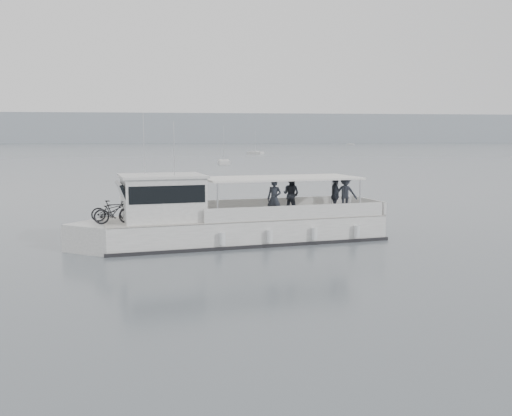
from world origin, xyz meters
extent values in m
plane|color=#565F66|center=(0.00, 0.00, 0.00)|extent=(1400.00, 1400.00, 0.00)
cube|color=#939EA8|center=(0.00, 560.00, 14.00)|extent=(1400.00, 90.00, 28.00)
cube|color=white|center=(0.60, 2.73, 0.49)|extent=(13.49, 5.87, 1.42)
cube|color=white|center=(-5.82, 1.50, 0.49)|extent=(3.48, 3.48, 1.42)
cube|color=beige|center=(0.60, 2.73, 1.20)|extent=(13.49, 5.87, 0.07)
cube|color=black|center=(0.60, 2.73, 0.05)|extent=(13.73, 6.04, 0.20)
cube|color=white|center=(2.21, 4.74, 1.52)|extent=(8.58, 1.74, 0.65)
cube|color=white|center=(2.84, 1.45, 1.52)|extent=(8.58, 1.74, 0.65)
cube|color=white|center=(6.96, 3.94, 1.52)|extent=(0.76, 3.44, 0.65)
cube|color=white|center=(-3.25, 1.99, 2.18)|extent=(3.97, 3.54, 1.96)
cube|color=black|center=(-4.91, 1.68, 2.34)|extent=(1.11, 2.79, 1.26)
cube|color=black|center=(-3.25, 1.99, 2.50)|extent=(3.77, 3.54, 0.76)
cube|color=white|center=(-3.25, 1.99, 3.21)|extent=(4.23, 3.80, 0.11)
cube|color=white|center=(2.31, 3.05, 2.99)|extent=(7.89, 4.60, 0.09)
cylinder|color=silver|center=(-0.83, 0.90, 2.10)|extent=(0.08, 0.08, 1.80)
cylinder|color=silver|center=(-1.40, 3.90, 2.10)|extent=(0.08, 0.08, 1.80)
cylinder|color=silver|center=(6.02, 2.21, 2.10)|extent=(0.08, 0.08, 1.80)
cylinder|color=silver|center=(5.45, 5.20, 2.10)|extent=(0.08, 0.08, 1.80)
cylinder|color=silver|center=(-4.08, 2.83, 4.63)|extent=(0.04, 0.04, 2.83)
cylinder|color=silver|center=(-2.68, 1.33, 4.41)|extent=(0.04, 0.04, 2.40)
cylinder|color=silver|center=(-0.65, 0.54, 0.54)|extent=(0.31, 0.31, 0.54)
cylinder|color=silver|center=(1.49, 0.95, 0.54)|extent=(0.31, 0.31, 0.54)
cylinder|color=silver|center=(3.63, 1.35, 0.54)|extent=(0.31, 0.31, 0.54)
cylinder|color=silver|center=(5.77, 1.76, 0.54)|extent=(0.31, 0.31, 0.54)
imported|color=black|center=(-5.47, 2.01, 1.69)|extent=(1.96, 0.99, 0.98)
imported|color=black|center=(-5.31, 1.16, 1.72)|extent=(1.78, 0.80, 1.03)
imported|color=#272B34|center=(1.85, 1.97, 2.11)|extent=(0.79, 0.70, 1.83)
imported|color=#272B34|center=(3.02, 3.96, 2.11)|extent=(1.13, 1.10, 1.83)
imported|color=#272B34|center=(5.00, 2.90, 2.11)|extent=(0.74, 1.16, 1.83)
imported|color=#272B34|center=(5.87, 4.17, 2.11)|extent=(1.24, 0.79, 1.83)
cube|color=white|center=(5.20, 83.89, 0.30)|extent=(1.96, 5.99, 0.75)
cube|color=white|center=(5.20, 83.89, 0.62)|extent=(1.69, 2.10, 0.45)
cylinder|color=silver|center=(5.20, 83.89, 3.89)|extent=(0.08, 0.08, 6.57)
cube|color=white|center=(19.58, 151.51, 0.30)|extent=(5.11, 5.50, 0.75)
cube|color=white|center=(19.58, 151.51, 0.62)|extent=(2.51, 2.55, 0.45)
cylinder|color=silver|center=(19.58, 151.51, 3.74)|extent=(0.08, 0.08, 6.27)
cube|color=white|center=(119.60, 386.19, 0.30)|extent=(5.06, 4.87, 0.75)
cube|color=white|center=(119.60, 386.19, 0.62)|extent=(2.38, 2.36, 0.45)
camera|label=1|loc=(-2.24, -23.89, 4.91)|focal=40.00mm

